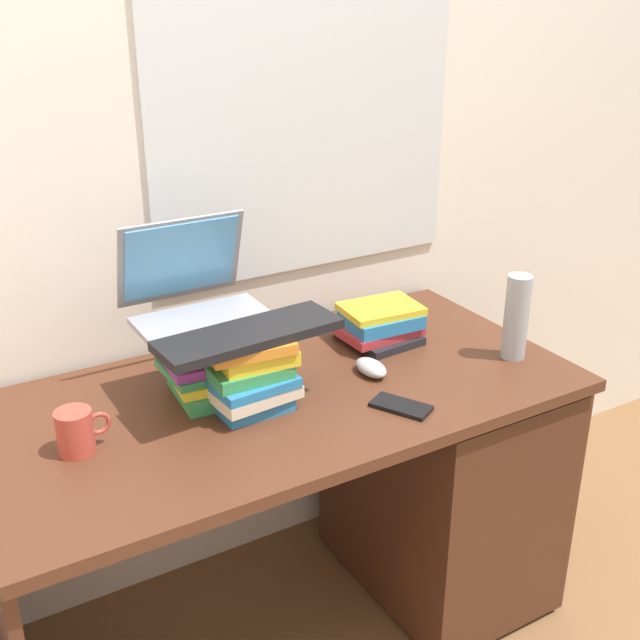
# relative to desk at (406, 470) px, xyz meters

# --- Properties ---
(ground_plane) EXTENTS (6.00, 6.00, 0.00)m
(ground_plane) POSITION_rel_desk_xyz_m (-0.36, 0.03, -0.40)
(ground_plane) COLOR brown
(wall_back) EXTENTS (6.00, 0.06, 2.60)m
(wall_back) POSITION_rel_desk_xyz_m (-0.36, 0.43, 0.90)
(wall_back) COLOR silver
(wall_back) RESTS_ON ground
(desk) EXTENTS (1.42, 0.71, 0.74)m
(desk) POSITION_rel_desk_xyz_m (0.00, 0.00, 0.00)
(desk) COLOR #4C2819
(desk) RESTS_ON ground
(book_stack_tall) EXTENTS (0.24, 0.21, 0.17)m
(book_stack_tall) POSITION_rel_desk_xyz_m (-0.51, 0.11, 0.42)
(book_stack_tall) COLOR #338C4C
(book_stack_tall) RESTS_ON desk
(book_stack_keyboard_riser) EXTENTS (0.21, 0.18, 0.17)m
(book_stack_keyboard_riser) POSITION_rel_desk_xyz_m (-0.46, -0.01, 0.42)
(book_stack_keyboard_riser) COLOR #2672B2
(book_stack_keyboard_riser) RESTS_ON desk
(book_stack_side) EXTENTS (0.22, 0.20, 0.10)m
(book_stack_side) POSITION_rel_desk_xyz_m (-0.00, 0.15, 0.38)
(book_stack_side) COLOR black
(book_stack_side) RESTS_ON desk
(laptop) EXTENTS (0.31, 0.30, 0.23)m
(laptop) POSITION_rel_desk_xyz_m (-0.51, 0.17, 0.56)
(laptop) COLOR gray
(laptop) RESTS_ON book_stack_tall
(keyboard) EXTENTS (0.43, 0.17, 0.02)m
(keyboard) POSITION_rel_desk_xyz_m (-0.46, -0.00, 0.52)
(keyboard) COLOR black
(keyboard) RESTS_ON book_stack_keyboard_riser
(computer_mouse) EXTENTS (0.06, 0.10, 0.04)m
(computer_mouse) POSITION_rel_desk_xyz_m (-0.13, -0.01, 0.35)
(computer_mouse) COLOR #A5A8AD
(computer_mouse) RESTS_ON desk
(mug) EXTENTS (0.11, 0.08, 0.10)m
(mug) POSITION_rel_desk_xyz_m (-0.85, 0.01, 0.38)
(mug) COLOR #B23F33
(mug) RESTS_ON desk
(water_bottle) EXTENTS (0.06, 0.06, 0.22)m
(water_bottle) POSITION_rel_desk_xyz_m (0.24, -0.11, 0.45)
(water_bottle) COLOR #999EA5
(water_bottle) RESTS_ON desk
(cell_phone) EXTENTS (0.12, 0.15, 0.01)m
(cell_phone) POSITION_rel_desk_xyz_m (-0.17, -0.18, 0.34)
(cell_phone) COLOR black
(cell_phone) RESTS_ON desk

